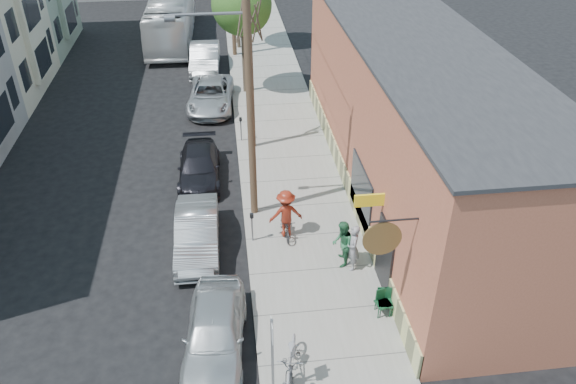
{
  "coord_description": "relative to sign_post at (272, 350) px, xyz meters",
  "views": [
    {
      "loc": [
        1.55,
        -14.82,
        13.36
      ],
      "look_at": [
        3.73,
        3.01,
        1.5
      ],
      "focal_mm": 35.0,
      "sensor_mm": 36.0,
      "label": 1
    }
  ],
  "objects": [
    {
      "name": "parking_meter_near",
      "position": [
        -0.1,
        6.8,
        -0.85
      ],
      "size": [
        0.14,
        0.14,
        1.24
      ],
      "color": "slate",
      "rests_on": "sidewalk"
    },
    {
      "name": "car_0",
      "position": [
        -1.55,
        1.83,
        -1.08
      ],
      "size": [
        2.18,
        4.55,
        1.5
      ],
      "primitive_type": "imported",
      "rotation": [
        0.0,
        0.0,
        -0.1
      ],
      "color": "#B0B5B8",
      "rests_on": "ground"
    },
    {
      "name": "utility_pole_near",
      "position": [
        0.04,
        8.67,
        3.58
      ],
      "size": [
        3.57,
        0.28,
        10.0
      ],
      "color": "#503A28",
      "rests_on": "sidewalk"
    },
    {
      "name": "car_4",
      "position": [
        -1.88,
        24.9,
        -1.0
      ],
      "size": [
        1.93,
        5.11,
        1.67
      ],
      "primitive_type": "imported",
      "rotation": [
        0.0,
        0.0,
        -0.03
      ],
      "color": "#989C9F",
      "rests_on": "ground"
    },
    {
      "name": "parking_meter_far",
      "position": [
        -0.1,
        14.86,
        -0.85
      ],
      "size": [
        0.14,
        0.14,
        1.24
      ],
      "color": "slate",
      "rests_on": "sidewalk"
    },
    {
      "name": "tree_leafy_mid",
      "position": [
        0.45,
        20.98,
        3.28
      ],
      "size": [
        3.28,
        3.28,
        6.62
      ],
      "color": "#44392C",
      "rests_on": "sidewalk"
    },
    {
      "name": "parked_bike_b",
      "position": [
        0.59,
        0.6,
        -1.15
      ],
      "size": [
        1.14,
        2.13,
        1.07
      ],
      "primitive_type": "imported",
      "rotation": [
        0.0,
        0.0,
        -0.22
      ],
      "color": "gray",
      "rests_on": "sidewalk"
    },
    {
      "name": "car_3",
      "position": [
        -1.55,
        19.31,
        -1.12
      ],
      "size": [
        2.76,
        5.29,
        1.42
      ],
      "primitive_type": "imported",
      "rotation": [
        0.0,
        0.0,
        -0.08
      ],
      "color": "#ABAEB3",
      "rests_on": "ground"
    },
    {
      "name": "car_2",
      "position": [
        -2.12,
        11.67,
        -1.19
      ],
      "size": [
        1.85,
        4.46,
        1.29
      ],
      "primitive_type": "imported",
      "rotation": [
        0.0,
        0.0,
        -0.01
      ],
      "color": "black",
      "rests_on": "ground"
    },
    {
      "name": "sidewalk",
      "position": [
        1.9,
        15.88,
        -1.76
      ],
      "size": [
        4.5,
        58.0,
        0.15
      ],
      "primitive_type": "cube",
      "color": "gray",
      "rests_on": "ground"
    },
    {
      "name": "patron_grey",
      "position": [
        3.28,
        4.83,
        -0.79
      ],
      "size": [
        0.48,
        0.69,
        1.78
      ],
      "primitive_type": "imported",
      "rotation": [
        0.0,
        0.0,
        -1.66
      ],
      "color": "gray",
      "rests_on": "sidewalk"
    },
    {
      "name": "patio_chair_a",
      "position": [
        3.78,
        2.52,
        -1.24
      ],
      "size": [
        0.61,
        0.61,
        0.88
      ],
      "primitive_type": null,
      "rotation": [
        0.0,
        0.0,
        0.26
      ],
      "color": "#103B22",
      "rests_on": "sidewalk"
    },
    {
      "name": "ground",
      "position": [
        -2.35,
        4.88,
        -1.83
      ],
      "size": [
        120.0,
        120.0,
        0.0
      ],
      "primitive_type": "plane",
      "color": "black"
    },
    {
      "name": "cafe_building",
      "position": [
        6.64,
        9.88,
        1.47
      ],
      "size": [
        6.6,
        20.2,
        6.61
      ],
      "color": "#A7573E",
      "rests_on": "ground"
    },
    {
      "name": "sign_post",
      "position": [
        0.0,
        0.0,
        0.0
      ],
      "size": [
        0.07,
        0.45,
        2.8
      ],
      "color": "slate",
      "rests_on": "sidewalk"
    },
    {
      "name": "bus",
      "position": [
        -4.25,
        31.52,
        -0.17
      ],
      "size": [
        3.07,
        12.02,
        3.33
      ],
      "primitive_type": "imported",
      "rotation": [
        0.0,
        0.0,
        -0.02
      ],
      "color": "white",
      "rests_on": "ground"
    },
    {
      "name": "patron_green",
      "position": [
        2.95,
        5.08,
        -0.79
      ],
      "size": [
        0.82,
        0.97,
        1.78
      ],
      "primitive_type": "imported",
      "rotation": [
        0.0,
        0.0,
        -1.74
      ],
      "color": "#27623D",
      "rests_on": "sidewalk"
    },
    {
      "name": "cyclist_bike",
      "position": [
        1.19,
        7.01,
        -1.26
      ],
      "size": [
        0.62,
        1.64,
        0.85
      ],
      "primitive_type": "imported",
      "rotation": [
        0.0,
        0.0,
        0.03
      ],
      "color": "black",
      "rests_on": "sidewalk"
    },
    {
      "name": "tree_bare",
      "position": [
        0.45,
        14.22,
        1.07
      ],
      "size": [
        0.24,
        0.24,
        5.51
      ],
      "color": "#44392C",
      "rests_on": "sidewalk"
    },
    {
      "name": "patio_chair_b",
      "position": [
        3.85,
        2.55,
        -1.24
      ],
      "size": [
        0.58,
        0.58,
        0.88
      ],
      "primitive_type": null,
      "rotation": [
        0.0,
        0.0,
        -0.17
      ],
      "color": "#103B22",
      "rests_on": "sidewalk"
    },
    {
      "name": "cyclist",
      "position": [
        1.19,
        7.01,
        -0.7
      ],
      "size": [
        1.32,
        0.83,
        1.96
      ],
      "primitive_type": "imported",
      "rotation": [
        0.0,
        0.0,
        3.23
      ],
      "color": "maroon",
      "rests_on": "sidewalk"
    },
    {
      "name": "car_1",
      "position": [
        -2.14,
        6.74,
        -1.1
      ],
      "size": [
        1.56,
        4.43,
        1.46
      ],
      "primitive_type": "imported",
      "rotation": [
        0.0,
        0.0,
        -0.01
      ],
      "color": "#94989B",
      "rests_on": "ground"
    }
  ]
}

